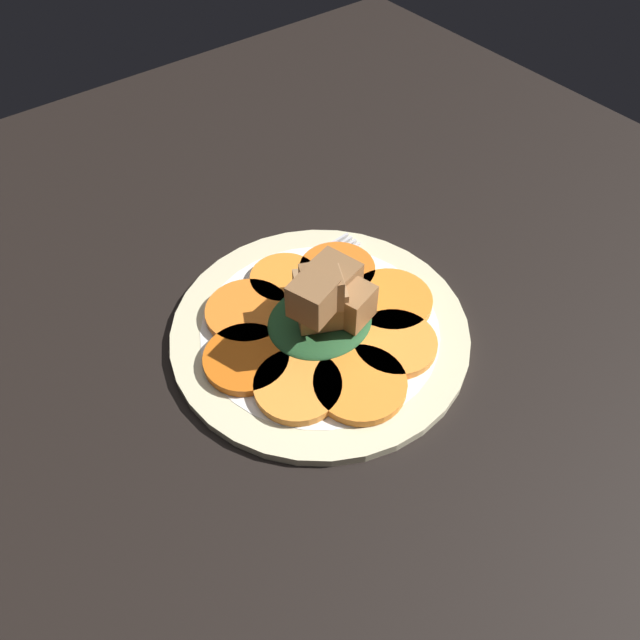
{
  "coord_description": "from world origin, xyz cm",
  "views": [
    {
      "loc": [
        24.7,
        32.08,
        50.14
      ],
      "look_at": [
        0.0,
        0.0,
        4.1
      ],
      "focal_mm": 35.0,
      "sensor_mm": 36.0,
      "label": 1
    }
  ],
  "objects": [
    {
      "name": "plate",
      "position": [
        0.0,
        0.0,
        2.52
      ],
      "size": [
        29.78,
        29.78,
        1.05
      ],
      "color": "beige",
      "rests_on": "table_slab"
    },
    {
      "name": "carrot_slice_4",
      "position": [
        1.55,
        8.01,
        3.55
      ],
      "size": [
        8.65,
        8.65,
        0.89
      ],
      "primitive_type": "cylinder",
      "color": "orange",
      "rests_on": "plate"
    },
    {
      "name": "carrot_slice_3",
      "position": [
        6.19,
        4.72,
        3.55
      ],
      "size": [
        8.14,
        8.14,
        0.89
      ],
      "primitive_type": "cylinder",
      "color": "orange",
      "rests_on": "plate"
    },
    {
      "name": "carrot_slice_2",
      "position": [
        8.18,
        -0.79,
        3.55
      ],
      "size": [
        8.19,
        8.19,
        0.89
      ],
      "primitive_type": "cylinder",
      "color": "#D66014",
      "rests_on": "plate"
    },
    {
      "name": "carrot_slice_6",
      "position": [
        -7.64,
        1.91,
        3.55
      ],
      "size": [
        8.59,
        8.59,
        0.89
      ],
      "primitive_type": "cylinder",
      "color": "orange",
      "rests_on": "plate"
    },
    {
      "name": "fork",
      "position": [
        -2.15,
        -7.44,
        3.3
      ],
      "size": [
        18.56,
        2.69,
        0.4
      ],
      "rotation": [
        0.0,
        0.0,
        0.05
      ],
      "color": "silver",
      "rests_on": "plate"
    },
    {
      "name": "table_slab",
      "position": [
        0.0,
        0.0,
        1.0
      ],
      "size": [
        120.0,
        120.0,
        2.0
      ],
      "primitive_type": "cube",
      "color": "black",
      "rests_on": "ground"
    },
    {
      "name": "center_pile",
      "position": [
        -0.46,
        0.24,
        6.43
      ],
      "size": [
        10.72,
        9.65,
        8.81
      ],
      "color": "#235128",
      "rests_on": "plate"
    },
    {
      "name": "carrot_slice_7",
      "position": [
        -6.11,
        -4.91,
        3.55
      ],
      "size": [
        8.15,
        8.15,
        0.89
      ],
      "primitive_type": "cylinder",
      "color": "orange",
      "rests_on": "plate"
    },
    {
      "name": "carrot_slice_0",
      "position": [
        -0.82,
        -7.26,
        3.55
      ],
      "size": [
        7.25,
        7.25,
        0.89
      ],
      "primitive_type": "cylinder",
      "color": "orange",
      "rests_on": "plate"
    },
    {
      "name": "carrot_slice_1",
      "position": [
        4.81,
        -5.73,
        3.55
      ],
      "size": [
        8.53,
        8.53,
        0.89
      ],
      "primitive_type": "cylinder",
      "color": "orange",
      "rests_on": "plate"
    },
    {
      "name": "carrot_slice_5",
      "position": [
        -4.23,
        6.4,
        3.55
      ],
      "size": [
        8.12,
        8.12,
        0.89
      ],
      "primitive_type": "cylinder",
      "color": "orange",
      "rests_on": "plate"
    }
  ]
}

